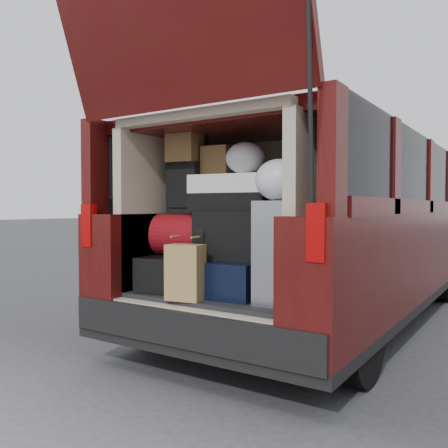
% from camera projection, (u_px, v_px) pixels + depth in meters
% --- Properties ---
extents(ground, '(80.00, 80.00, 0.00)m').
position_uv_depth(ground, '(215.00, 378.00, 3.19)').
color(ground, '#343436').
rests_on(ground, ground).
extents(minivan, '(1.90, 5.35, 2.77)m').
position_uv_depth(minivan, '(321.00, 231.00, 4.70)').
color(minivan, black).
rests_on(minivan, ground).
extents(load_floor, '(1.24, 1.05, 0.55)m').
position_uv_depth(load_floor, '(237.00, 328.00, 3.41)').
color(load_floor, black).
rests_on(load_floor, ground).
extents(black_hardshell, '(0.53, 0.67, 0.25)m').
position_uv_depth(black_hardshell, '(183.00, 272.00, 3.47)').
color(black_hardshell, black).
rests_on(black_hardshell, load_floor).
extents(navy_hardshell, '(0.48, 0.57, 0.24)m').
position_uv_depth(navy_hardshell, '(235.00, 277.00, 3.24)').
color(navy_hardshell, black).
rests_on(navy_hardshell, load_floor).
extents(silver_roller, '(0.29, 0.44, 0.64)m').
position_uv_depth(silver_roller, '(285.00, 252.00, 2.96)').
color(silver_roller, silver).
rests_on(silver_roller, load_floor).
extents(kraft_bag, '(0.25, 0.19, 0.36)m').
position_uv_depth(kraft_bag, '(185.00, 272.00, 3.05)').
color(kraft_bag, '#AB874D').
rests_on(kraft_bag, load_floor).
extents(red_duffel, '(0.51, 0.37, 0.30)m').
position_uv_depth(red_duffel, '(187.00, 235.00, 3.45)').
color(red_duffel, maroon).
rests_on(red_duffel, black_hardshell).
extents(black_soft_case, '(0.49, 0.34, 0.33)m').
position_uv_depth(black_soft_case, '(231.00, 236.00, 3.26)').
color(black_soft_case, black).
rests_on(black_soft_case, navy_hardshell).
extents(backpack, '(0.27, 0.16, 0.38)m').
position_uv_depth(backpack, '(187.00, 188.00, 3.49)').
color(backpack, black).
rests_on(backpack, red_duffel).
extents(twotone_duffel, '(0.60, 0.36, 0.26)m').
position_uv_depth(twotone_duffel, '(233.00, 193.00, 3.31)').
color(twotone_duffel, white).
rests_on(twotone_duffel, black_soft_case).
extents(grocery_sack_lower, '(0.24, 0.21, 0.20)m').
position_uv_depth(grocery_sack_lower, '(184.00, 149.00, 3.46)').
color(grocery_sack_lower, brown).
rests_on(grocery_sack_lower, backpack).
extents(grocery_sack_upper, '(0.22, 0.19, 0.21)m').
position_uv_depth(grocery_sack_upper, '(219.00, 161.00, 3.42)').
color(grocery_sack_upper, brown).
rests_on(grocery_sack_upper, twotone_duffel).
extents(plastic_bag_center, '(0.30, 0.29, 0.22)m').
position_uv_depth(plastic_bag_center, '(245.00, 158.00, 3.24)').
color(plastic_bag_center, silver).
rests_on(plastic_bag_center, twotone_duffel).
extents(plastic_bag_right, '(0.31, 0.29, 0.26)m').
position_uv_depth(plastic_bag_right, '(279.00, 180.00, 2.93)').
color(plastic_bag_right, silver).
rests_on(plastic_bag_right, silver_roller).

